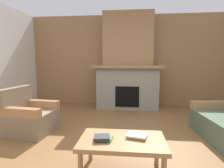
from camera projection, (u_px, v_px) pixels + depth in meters
The scene contains 7 objects.
ground at pixel (125, 151), 2.70m from camera, with size 9.00×9.00×0.00m, color brown.
wall_back_wood_panel at pixel (128, 61), 5.49m from camera, with size 6.00×0.12×2.70m, color #997047.
fireplace at pixel (128, 67), 5.14m from camera, with size 1.90×0.82×2.70m.
armchair at pixel (29, 117), 3.38m from camera, with size 0.84×0.84×0.85m.
coffee_table at pixel (122, 143), 2.11m from camera, with size 1.00×0.60×0.43m.
book_stack_near_edge at pixel (103, 138), 2.07m from camera, with size 0.22×0.20×0.05m.
book_stack_center at pixel (137, 135), 2.14m from camera, with size 0.27×0.23×0.04m.
Camera 1 is at (0.07, -2.56, 1.33)m, focal length 28.79 mm.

